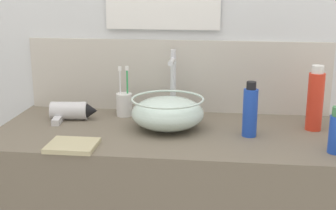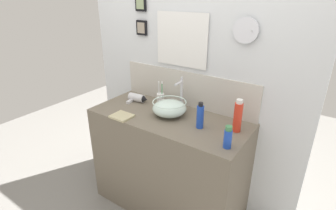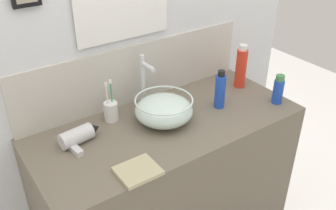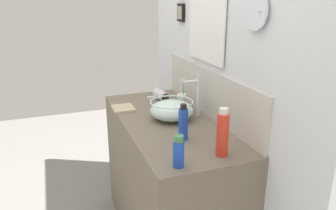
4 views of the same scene
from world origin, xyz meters
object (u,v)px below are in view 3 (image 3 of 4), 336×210
(lotion_bottle, at_px, (220,91))
(glass_bowl_sink, at_px, (164,110))
(faucet, at_px, (144,78))
(soap_dispenser, at_px, (241,67))
(hair_drier, at_px, (80,136))
(toothbrush_cup, at_px, (111,111))
(hand_towel, at_px, (138,171))
(shampoo_bottle, at_px, (278,90))

(lotion_bottle, bearing_deg, glass_bowl_sink, 170.93)
(faucet, xyz_separation_m, soap_dispenser, (0.55, -0.12, -0.04))
(hair_drier, relative_size, toothbrush_cup, 0.93)
(toothbrush_cup, height_order, soap_dispenser, soap_dispenser)
(soap_dispenser, bearing_deg, toothbrush_cup, 172.62)
(faucet, relative_size, soap_dispenser, 1.12)
(hand_towel, bearing_deg, shampoo_bottle, 4.04)
(glass_bowl_sink, height_order, shampoo_bottle, shampoo_bottle)
(hair_drier, height_order, hand_towel, hair_drier)
(soap_dispenser, distance_m, hand_towel, 0.90)
(shampoo_bottle, bearing_deg, toothbrush_cup, 156.49)
(faucet, height_order, soap_dispenser, faucet)
(hair_drier, distance_m, soap_dispenser, 0.95)
(toothbrush_cup, height_order, hand_towel, toothbrush_cup)
(toothbrush_cup, bearing_deg, shampoo_bottle, -23.51)
(faucet, bearing_deg, hand_towel, -124.91)
(hair_drier, xyz_separation_m, hand_towel, (0.10, -0.32, -0.03))
(faucet, relative_size, shampoo_bottle, 1.78)
(hand_towel, bearing_deg, lotion_bottle, 18.42)
(toothbrush_cup, xyz_separation_m, shampoo_bottle, (0.78, -0.34, 0.02))
(hand_towel, bearing_deg, glass_bowl_sink, 40.18)
(shampoo_bottle, bearing_deg, glass_bowl_sink, 162.14)
(glass_bowl_sink, distance_m, faucet, 0.20)
(hair_drier, bearing_deg, lotion_bottle, -9.51)
(soap_dispenser, bearing_deg, lotion_bottle, -156.80)
(shampoo_bottle, relative_size, hand_towel, 0.96)
(faucet, bearing_deg, lotion_bottle, -36.01)
(shampoo_bottle, bearing_deg, hair_drier, 165.34)
(shampoo_bottle, xyz_separation_m, lotion_bottle, (-0.27, 0.14, 0.02))
(lotion_bottle, height_order, hand_towel, lotion_bottle)
(glass_bowl_sink, xyz_separation_m, faucet, (-0.00, 0.17, 0.09))
(toothbrush_cup, relative_size, lotion_bottle, 1.03)
(soap_dispenser, relative_size, hand_towel, 1.51)
(shampoo_bottle, bearing_deg, faucet, 148.16)
(shampoo_bottle, distance_m, lotion_bottle, 0.31)
(toothbrush_cup, bearing_deg, faucet, 5.75)
(hair_drier, relative_size, lotion_bottle, 0.96)
(glass_bowl_sink, distance_m, shampoo_bottle, 0.61)
(faucet, xyz_separation_m, lotion_bottle, (0.30, -0.22, -0.06))
(hair_drier, bearing_deg, toothbrush_cup, 23.03)
(toothbrush_cup, xyz_separation_m, soap_dispenser, (0.75, -0.10, 0.07))
(hair_drier, distance_m, hand_towel, 0.33)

